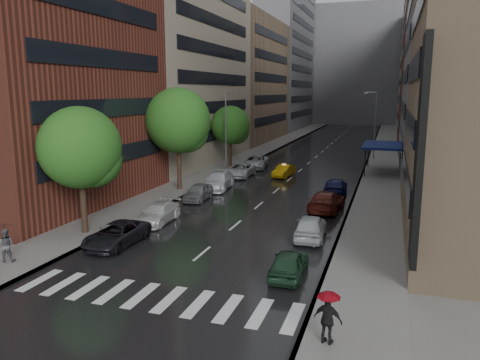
# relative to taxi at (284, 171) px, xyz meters

# --- Properties ---
(ground) EXTENTS (220.00, 220.00, 0.00)m
(ground) POSITION_rel_taxi_xyz_m (0.90, -29.21, -0.65)
(ground) COLOR gray
(ground) RESTS_ON ground
(road) EXTENTS (14.00, 140.00, 0.01)m
(road) POSITION_rel_taxi_xyz_m (0.90, 20.79, -0.64)
(road) COLOR black
(road) RESTS_ON ground
(sidewalk_left) EXTENTS (4.00, 140.00, 0.15)m
(sidewalk_left) POSITION_rel_taxi_xyz_m (-8.10, 20.79, -0.57)
(sidewalk_left) COLOR gray
(sidewalk_left) RESTS_ON ground
(sidewalk_right) EXTENTS (4.00, 140.00, 0.15)m
(sidewalk_right) POSITION_rel_taxi_xyz_m (9.90, 20.79, -0.57)
(sidewalk_right) COLOR gray
(sidewalk_right) RESTS_ON ground
(crosswalk) EXTENTS (13.15, 2.80, 0.01)m
(crosswalk) POSITION_rel_taxi_xyz_m (1.10, -31.21, -0.63)
(crosswalk) COLOR silver
(crosswalk) RESTS_ON ground
(buildings_left) EXTENTS (8.00, 108.00, 38.00)m
(buildings_left) POSITION_rel_taxi_xyz_m (-14.10, 29.58, 15.34)
(buildings_left) COLOR maroon
(buildings_left) RESTS_ON ground
(buildings_right) EXTENTS (8.05, 109.10, 36.00)m
(buildings_right) POSITION_rel_taxi_xyz_m (15.90, 27.49, 14.39)
(buildings_right) COLOR #937A5B
(buildings_right) RESTS_ON ground
(building_far) EXTENTS (40.00, 14.00, 32.00)m
(building_far) POSITION_rel_taxi_xyz_m (0.90, 88.79, 15.35)
(building_far) COLOR slate
(building_far) RESTS_ON ground
(tree_near) EXTENTS (5.16, 5.16, 8.22)m
(tree_near) POSITION_rel_taxi_xyz_m (-7.70, -24.13, 4.98)
(tree_near) COLOR #382619
(tree_near) RESTS_ON ground
(tree_mid) EXTENTS (5.93, 5.93, 9.45)m
(tree_mid) POSITION_rel_taxi_xyz_m (-7.70, -9.87, 5.83)
(tree_mid) COLOR #382619
(tree_mid) RESTS_ON ground
(tree_far) EXTENTS (4.65, 4.65, 7.41)m
(tree_far) POSITION_rel_taxi_xyz_m (-7.70, 4.59, 4.42)
(tree_far) COLOR #382619
(tree_far) RESTS_ON ground
(taxi) EXTENTS (1.96, 4.08, 1.29)m
(taxi) POSITION_rel_taxi_xyz_m (0.00, 0.00, 0.00)
(taxi) COLOR #F1B20C
(taxi) RESTS_ON ground
(parked_cars_left) EXTENTS (3.09, 35.42, 1.58)m
(parked_cars_left) POSITION_rel_taxi_xyz_m (-4.50, -8.83, 0.09)
(parked_cars_left) COLOR black
(parked_cars_left) RESTS_ON ground
(parked_cars_right) EXTENTS (2.52, 24.45, 1.55)m
(parked_cars_right) POSITION_rel_taxi_xyz_m (6.30, -15.77, 0.09)
(parked_cars_right) COLOR #1A3A24
(parked_cars_right) RESTS_ON ground
(ped_black_umbrella) EXTENTS (1.09, 1.00, 2.09)m
(ped_black_umbrella) POSITION_rel_taxi_xyz_m (-8.42, -29.94, 0.73)
(ped_black_umbrella) COLOR #525357
(ped_black_umbrella) RESTS_ON sidewalk_left
(ped_red_umbrella) EXTENTS (1.15, 0.82, 2.01)m
(ped_red_umbrella) POSITION_rel_taxi_xyz_m (9.00, -32.99, 0.68)
(ped_red_umbrella) COLOR black
(ped_red_umbrella) RESTS_ON sidewalk_right
(street_lamp_left) EXTENTS (1.74, 0.22, 9.00)m
(street_lamp_left) POSITION_rel_taxi_xyz_m (-6.82, 0.79, 4.24)
(street_lamp_left) COLOR gray
(street_lamp_left) RESTS_ON sidewalk_left
(street_lamp_right) EXTENTS (1.74, 0.22, 9.00)m
(street_lamp_right) POSITION_rel_taxi_xyz_m (8.62, 15.79, 4.24)
(street_lamp_right) COLOR gray
(street_lamp_right) RESTS_ON sidewalk_right
(awning) EXTENTS (4.00, 8.00, 3.12)m
(awning) POSITION_rel_taxi_xyz_m (9.88, 5.79, 2.49)
(awning) COLOR navy
(awning) RESTS_ON sidewalk_right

